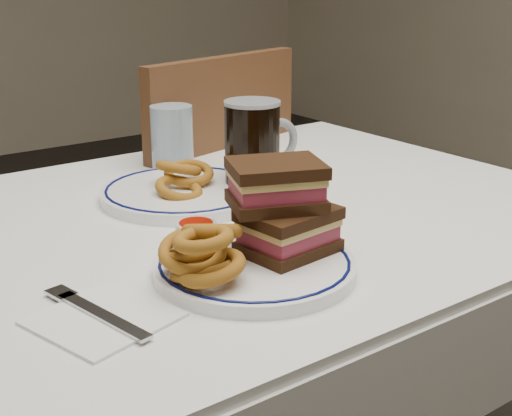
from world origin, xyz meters
TOP-DOWN VIEW (x-y plane):
  - dining_table at (0.00, 0.00)m, footprint 1.27×0.87m
  - chair_far at (0.26, 0.48)m, footprint 0.53×0.53m
  - main_plate at (-0.06, -0.22)m, footprint 0.26×0.26m
  - reuben_sandwich at (-0.01, -0.21)m, footprint 0.14×0.13m
  - onion_rings_main at (-0.14, -0.22)m, footprint 0.12×0.13m
  - ketchup_ramekin at (-0.09, -0.13)m, footprint 0.06×0.06m
  - beer_mug at (0.15, 0.06)m, footprint 0.14×0.10m
  - water_glass at (0.10, 0.26)m, footprint 0.08×0.08m
  - far_plate at (0.03, 0.10)m, footprint 0.28×0.28m
  - onion_rings_far at (0.03, 0.11)m, footprint 0.13×0.13m
  - napkin_fork at (-0.27, -0.22)m, footprint 0.17×0.19m

SIDE VIEW (x-z plane):
  - chair_far at x=0.26m, z-range 0.04..0.99m
  - dining_table at x=0.00m, z-range 0.27..1.02m
  - napkin_fork at x=-0.27m, z-range 0.75..0.76m
  - main_plate at x=-0.06m, z-range 0.75..0.77m
  - far_plate at x=0.03m, z-range 0.75..0.77m
  - ketchup_ramekin at x=-0.09m, z-range 0.77..0.80m
  - onion_rings_far at x=0.03m, z-range 0.75..0.82m
  - onion_rings_main at x=-0.14m, z-range 0.76..0.84m
  - water_glass at x=0.10m, z-range 0.75..0.88m
  - reuben_sandwich at x=-0.01m, z-range 0.77..0.89m
  - beer_mug at x=0.15m, z-range 0.75..0.91m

